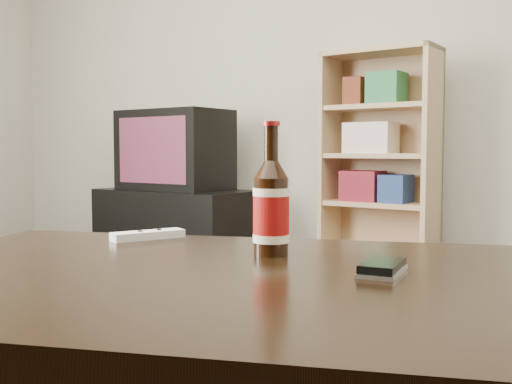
% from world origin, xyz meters
% --- Properties ---
extents(wall_back, '(5.00, 0.02, 2.70)m').
position_xyz_m(wall_back, '(0.00, 3.01, 1.35)').
color(wall_back, beige).
rests_on(wall_back, ground).
extents(tv_stand, '(1.22, 0.89, 0.44)m').
position_xyz_m(tv_stand, '(-1.11, 2.63, 0.22)').
color(tv_stand, black).
rests_on(tv_stand, floor).
extents(tv, '(0.84, 0.67, 0.55)m').
position_xyz_m(tv, '(-1.12, 2.63, 0.71)').
color(tv, black).
rests_on(tv, tv_stand).
extents(bookshelf, '(0.80, 0.56, 1.35)m').
position_xyz_m(bookshelf, '(0.26, 2.77, 0.70)').
color(bookshelf, tan).
rests_on(bookshelf, floor).
extents(coffee_table, '(1.40, 0.86, 0.51)m').
position_xyz_m(coffee_table, '(0.27, -0.29, 0.44)').
color(coffee_table, black).
rests_on(coffee_table, floor).
extents(beer_bottle, '(0.09, 0.09, 0.25)m').
position_xyz_m(beer_bottle, '(0.23, -0.11, 0.60)').
color(beer_bottle, black).
rests_on(beer_bottle, coffee_table).
extents(phone, '(0.08, 0.13, 0.02)m').
position_xyz_m(phone, '(0.45, -0.23, 0.52)').
color(phone, silver).
rests_on(phone, coffee_table).
extents(remote, '(0.14, 0.15, 0.02)m').
position_xyz_m(remote, '(-0.08, 0.02, 0.52)').
color(remote, silver).
rests_on(remote, coffee_table).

